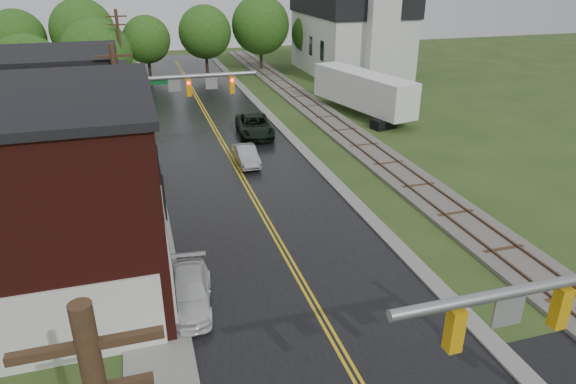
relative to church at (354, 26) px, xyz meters
name	(u,v)px	position (x,y,z in m)	size (l,w,h in m)	color
main_road	(227,151)	(-20.00, -23.74, -5.83)	(10.00, 90.00, 0.02)	black
curb_right	(280,126)	(-14.60, -18.74, -5.83)	(0.80, 70.00, 0.12)	gray
sidewalk_left	(143,187)	(-26.20, -28.74, -5.83)	(2.40, 50.00, 0.12)	gray
yellow_house	(51,140)	(-31.00, -27.74, -2.63)	(8.00, 7.00, 6.40)	tan
darkred_building	(82,115)	(-30.00, -18.74, -3.63)	(7.00, 6.00, 4.40)	#3F0F0C
church	(354,26)	(0.00, 0.00, 0.00)	(10.40, 18.40, 20.00)	silver
railroad	(330,121)	(-10.00, -18.74, -5.73)	(3.20, 80.00, 0.30)	#59544C
traffic_signal_far	(177,97)	(-23.47, -26.74, -0.86)	(7.34, 0.43, 7.20)	gray
utility_pole_b	(123,128)	(-26.80, -31.74, -1.11)	(1.80, 0.28, 9.00)	#382616
utility_pole_c	(122,59)	(-26.80, -9.74, -1.11)	(1.80, 0.28, 9.00)	#382616
tree_left_c	(30,75)	(-33.85, -13.84, -1.32)	(6.00, 6.00, 7.65)	black
tree_left_e	(99,56)	(-28.85, -7.84, -1.02)	(6.40, 6.40, 8.16)	black
suv_dark	(255,126)	(-17.18, -20.56, -5.05)	(2.59, 5.62, 1.56)	black
sedan_silver	(246,156)	(-19.20, -26.69, -5.21)	(1.31, 3.77, 1.24)	#9D9DA1
pickup_white	(189,292)	(-24.80, -41.65, -5.21)	(1.74, 4.29, 1.24)	silver
semi_trailer	(363,90)	(-6.46, -17.38, -3.57)	(5.22, 12.27, 3.80)	black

